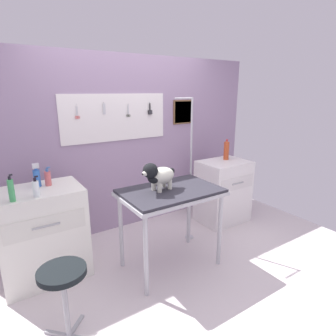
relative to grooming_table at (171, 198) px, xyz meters
name	(u,v)px	position (x,y,z in m)	size (l,w,h in m)	color
ground	(183,269)	(0.08, -0.12, -0.81)	(4.40, 4.00, 0.04)	silver
rear_wall_panel	(128,144)	(0.08, 1.16, 0.37)	(4.00, 0.11, 2.30)	#9982A0
grooming_table	(171,198)	(0.00, 0.00, 0.00)	(1.02, 0.67, 0.88)	#B7B7BC
grooming_arm	(190,177)	(0.52, 0.35, 0.05)	(0.29, 0.11, 1.78)	#B7B7BC
dog	(158,175)	(-0.12, 0.04, 0.25)	(0.42, 0.24, 0.30)	silver
counter_left	(43,233)	(-1.17, 0.56, -0.32)	(0.80, 0.58, 0.94)	white
cabinet_right	(223,191)	(1.25, 0.51, -0.34)	(0.68, 0.54, 0.89)	white
stool	(63,282)	(-1.19, -0.36, -0.29)	(0.35, 0.35, 0.61)	#9E9EA3
spray_bottle_short	(11,190)	(-1.39, 0.35, 0.25)	(0.05, 0.05, 0.24)	#3FA15A
shampoo_bottle	(37,177)	(-1.14, 0.65, 0.25)	(0.07, 0.07, 0.23)	blue
conditioner_bottle	(36,188)	(-1.20, 0.36, 0.23)	(0.06, 0.06, 0.19)	white
pump_bottle_white	(48,178)	(-1.05, 0.63, 0.23)	(0.06, 0.06, 0.19)	#CF5F62
soda_bottle	(226,150)	(1.35, 0.58, 0.24)	(0.08, 0.08, 0.29)	#BB4824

